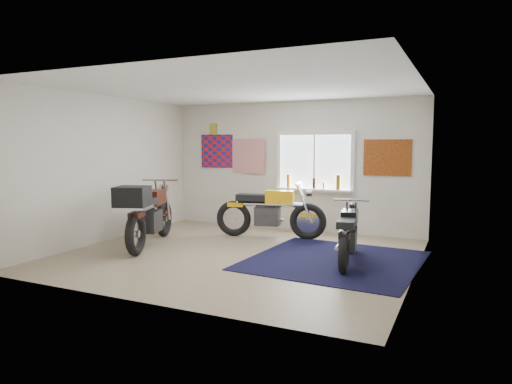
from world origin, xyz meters
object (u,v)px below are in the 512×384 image
at_px(navy_rug, 335,260).
at_px(black_chrome_bike, 348,236).
at_px(maroon_tourer, 147,214).
at_px(yellow_triumph, 270,213).

relative_size(navy_rug, black_chrome_bike, 1.43).
xyz_separation_m(navy_rug, maroon_tourer, (-3.23, -0.47, 0.60)).
bearing_deg(black_chrome_bike, navy_rug, 75.53).
distance_m(navy_rug, black_chrome_bike, 0.45).
height_order(navy_rug, yellow_triumph, yellow_triumph).
relative_size(yellow_triumph, black_chrome_bike, 1.19).
relative_size(black_chrome_bike, maroon_tourer, 0.81).
relative_size(yellow_triumph, maroon_tourer, 0.97).
bearing_deg(navy_rug, black_chrome_bike, -6.38).
height_order(navy_rug, black_chrome_bike, black_chrome_bike).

